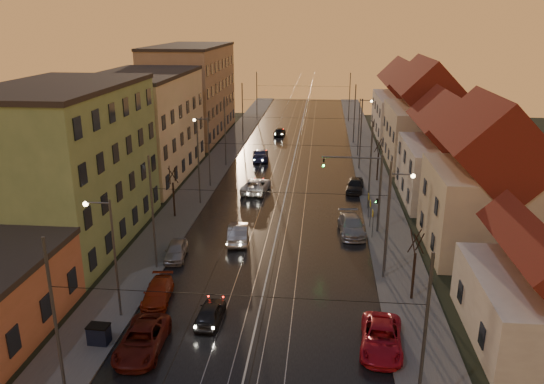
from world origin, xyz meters
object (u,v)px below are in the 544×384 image
(driving_car_2, at_px, (256,186))
(parked_right_2, at_px, (355,185))
(traffic_light_mast, at_px, (369,183))
(driving_car_3, at_px, (260,155))
(driving_car_4, at_px, (279,132))
(driving_car_0, at_px, (210,312))
(parked_right_0, at_px, (381,338))
(driving_car_1, at_px, (238,233))
(parked_right_1, at_px, (351,226))
(street_lamp_0, at_px, (109,247))
(parked_left_1, at_px, (142,340))
(parked_left_3, at_px, (176,250))
(parked_left_2, at_px, (158,292))
(street_lamp_1, at_px, (393,212))
(dumpster, at_px, (99,335))
(street_lamp_2, at_px, (206,145))
(street_lamp_3, at_px, (361,122))

(driving_car_2, xyz_separation_m, parked_right_2, (10.93, 1.32, -0.02))
(traffic_light_mast, distance_m, driving_car_2, 15.95)
(driving_car_3, distance_m, driving_car_4, 16.03)
(driving_car_0, height_order, parked_right_0, parked_right_0)
(driving_car_1, relative_size, parked_right_1, 0.90)
(street_lamp_0, xyz_separation_m, driving_car_0, (6.17, 0.06, -4.25))
(traffic_light_mast, bearing_deg, parked_right_1, -160.64)
(parked_left_1, relative_size, parked_right_0, 1.01)
(parked_right_0, bearing_deg, parked_left_1, -168.36)
(street_lamp_0, xyz_separation_m, parked_left_3, (1.50, 9.01, -4.21))
(driving_car_3, bearing_deg, driving_car_2, 88.61)
(driving_car_1, bearing_deg, parked_left_2, 63.55)
(street_lamp_1, xyz_separation_m, driving_car_0, (-12.04, -7.94, -4.25))
(driving_car_1, height_order, parked_right_2, driving_car_1)
(driving_car_3, distance_m, dumpster, 43.83)
(street_lamp_0, relative_size, street_lamp_2, 1.00)
(street_lamp_1, bearing_deg, parked_left_3, 176.55)
(street_lamp_0, xyz_separation_m, driving_car_4, (5.90, 56.47, -4.20))
(driving_car_2, height_order, parked_left_3, driving_car_2)
(street_lamp_0, xyz_separation_m, parked_right_2, (16.70, 27.87, -4.14))
(driving_car_1, height_order, driving_car_2, driving_car_1)
(driving_car_4, relative_size, dumpster, 3.37)
(street_lamp_2, relative_size, driving_car_3, 1.51)
(parked_left_2, distance_m, parked_right_0, 15.19)
(driving_car_1, bearing_deg, street_lamp_1, 151.95)
(street_lamp_3, distance_m, dumpster, 50.61)
(driving_car_1, xyz_separation_m, parked_right_2, (10.78, 15.00, -0.04))
(driving_car_2, xyz_separation_m, parked_left_3, (-4.27, -17.55, -0.09))
(street_lamp_0, xyz_separation_m, driving_car_1, (5.93, 12.88, -4.10))
(parked_left_2, xyz_separation_m, parked_right_2, (14.64, 25.58, 0.13))
(street_lamp_3, distance_m, parked_left_2, 44.93)
(driving_car_0, height_order, parked_left_3, parked_left_3)
(parked_left_2, bearing_deg, parked_left_1, -87.66)
(driving_car_2, bearing_deg, parked_left_2, 88.13)
(parked_left_3, bearing_deg, dumpster, -102.63)
(driving_car_0, xyz_separation_m, dumpster, (-5.97, -3.17, 0.07))
(street_lamp_1, relative_size, street_lamp_2, 1.00)
(driving_car_1, height_order, driving_car_3, driving_car_1)
(street_lamp_0, height_order, driving_car_4, street_lamp_0)
(driving_car_4, distance_m, parked_left_2, 54.32)
(street_lamp_0, relative_size, driving_car_2, 1.46)
(street_lamp_0, bearing_deg, driving_car_3, 83.48)
(street_lamp_0, height_order, street_lamp_1, same)
(driving_car_1, bearing_deg, street_lamp_3, -117.93)
(traffic_light_mast, bearing_deg, parked_left_3, -155.85)
(street_lamp_2, bearing_deg, parked_left_2, -85.41)
(street_lamp_0, xyz_separation_m, street_lamp_2, (0.00, 28.00, 0.00))
(parked_right_0, bearing_deg, parked_right_1, 98.41)
(dumpster, bearing_deg, driving_car_1, 73.23)
(street_lamp_3, relative_size, traffic_light_mast, 1.11)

